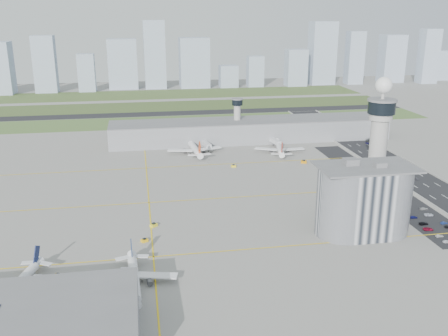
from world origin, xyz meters
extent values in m
plane|color=gray|center=(0.00, 0.00, 0.00)|extent=(1000.00, 1000.00, 0.00)
cube|color=#4C6F34|center=(-20.00, 225.00, 0.04)|extent=(480.00, 50.00, 0.08)
cube|color=#405427|center=(-20.00, 300.00, 0.04)|extent=(480.00, 60.00, 0.08)
cube|color=#435829|center=(-20.00, 380.00, 0.04)|extent=(480.00, 70.00, 0.08)
cube|color=black|center=(-20.00, 262.00, 0.06)|extent=(480.00, 22.00, 0.10)
cube|color=#9E9E99|center=(101.00, 0.00, 0.60)|extent=(0.60, 500.00, 1.20)
cube|color=black|center=(90.00, -10.00, 0.04)|extent=(18.00, 260.00, 0.08)
cube|color=black|center=(88.00, -22.00, 0.05)|extent=(20.00, 44.00, 0.10)
cube|color=yellow|center=(-40.00, -30.00, 0.01)|extent=(260.00, 0.60, 0.01)
cube|color=yellow|center=(-40.00, 30.00, 0.01)|extent=(260.00, 0.60, 0.01)
cube|color=yellow|center=(-40.00, 90.00, 0.01)|extent=(260.00, 0.60, 0.01)
cube|color=yellow|center=(-40.00, 30.00, 0.01)|extent=(0.60, 260.00, 0.01)
cylinder|color=#ADAAA5|center=(72.00, 8.00, 24.00)|extent=(8.40, 8.40, 48.00)
cylinder|color=#ADAAA5|center=(72.00, 8.00, 46.00)|extent=(11.00, 11.00, 4.00)
cylinder|color=black|center=(72.00, 8.00, 50.00)|extent=(13.00, 13.00, 6.00)
cylinder|color=slate|center=(72.00, 8.00, 53.50)|extent=(14.00, 14.00, 1.00)
cylinder|color=#ADAAA5|center=(72.00, 8.00, 56.00)|extent=(1.60, 1.60, 5.00)
sphere|color=white|center=(72.00, 8.00, 60.50)|extent=(8.00, 8.00, 8.00)
cylinder|color=#ADAAA5|center=(30.00, 150.00, 14.00)|extent=(5.00, 5.00, 28.00)
cylinder|color=black|center=(30.00, 150.00, 29.00)|extent=(8.00, 8.00, 4.00)
cylinder|color=slate|center=(30.00, 150.00, 31.50)|extent=(8.60, 8.60, 0.80)
cube|color=#B2B2B7|center=(52.00, -22.00, 15.00)|extent=(18.00, 24.00, 30.00)
cylinder|color=#B2B2B7|center=(43.00, -22.00, 15.00)|extent=(24.00, 24.00, 30.00)
cylinder|color=#B2B2B7|center=(61.00, -22.00, 15.00)|extent=(24.00, 24.00, 30.00)
cube|color=slate|center=(52.00, -22.00, 30.40)|extent=(42.00, 24.00, 0.80)
cube|color=slate|center=(46.00, -19.00, 32.00)|extent=(6.00, 5.00, 3.00)
cube|color=slate|center=(57.00, -24.00, 31.70)|extent=(5.00, 4.00, 2.40)
cube|color=gray|center=(40.00, 148.00, 7.50)|extent=(210.00, 32.00, 15.00)
cube|color=slate|center=(40.00, 148.00, 15.40)|extent=(210.00, 32.00, 0.80)
imported|color=white|center=(83.43, -38.42, 0.58)|extent=(3.57, 1.78, 1.17)
imported|color=gray|center=(83.51, -32.74, 0.56)|extent=(3.43, 1.23, 1.12)
imported|color=maroon|center=(82.63, -25.48, 0.63)|extent=(4.75, 2.68, 1.25)
imported|color=black|center=(83.88, -19.65, 0.66)|extent=(4.65, 2.18, 1.31)
imported|color=#111358|center=(83.29, -11.81, 0.63)|extent=(3.71, 1.53, 1.26)
imported|color=silver|center=(84.06, -4.17, 0.60)|extent=(3.75, 1.62, 1.20)
imported|color=navy|center=(93.68, -20.37, 0.56)|extent=(3.53, 1.72, 1.11)
imported|color=silver|center=(92.11, -10.29, 0.60)|extent=(4.58, 2.64, 1.20)
imported|color=#97999A|center=(93.92, -2.97, 0.61)|extent=(4.28, 1.98, 1.21)
imported|color=#26252B|center=(114.86, 40.12, 0.55)|extent=(1.69, 3.51, 1.11)
imported|color=navy|center=(122.93, 122.23, 0.56)|extent=(1.94, 4.07, 1.12)
imported|color=#9A9A9A|center=(107.54, 178.49, 0.58)|extent=(1.57, 3.50, 1.17)
cube|color=#9EADC1|center=(-150.11, 419.66, 33.44)|extent=(25.49, 20.39, 66.89)
cube|color=#9EADC1|center=(-102.68, 417.90, 22.60)|extent=(20.04, 16.03, 45.20)
cube|color=#9EADC1|center=(-59.44, 436.89, 30.61)|extent=(35.76, 28.61, 61.22)
cube|color=#9EADC1|center=(-19.42, 431.56, 41.69)|extent=(26.33, 21.06, 83.39)
cube|color=#9EADC1|center=(30.27, 432.32, 31.06)|extent=(36.96, 29.57, 62.11)
cube|color=#9EADC1|center=(73.27, 423.68, 13.87)|extent=(23.01, 18.41, 27.75)
cube|color=#9EADC1|center=(108.28, 423.34, 19.48)|extent=(20.22, 16.18, 38.97)
cube|color=#9EADC1|center=(162.17, 421.29, 23.44)|extent=(26.14, 20.92, 46.89)
cube|color=#9EADC1|center=(201.27, 433.27, 40.60)|extent=(32.26, 25.81, 81.20)
cube|color=#9EADC1|center=(244.74, 426.38, 34.37)|extent=(21.59, 17.28, 68.75)
cube|color=#9EADC1|center=(302.83, 435.54, 31.70)|extent=(30.25, 24.20, 63.40)
cube|color=#9EADC1|center=(345.49, 415.96, 35.78)|extent=(23.04, 18.43, 71.56)
cube|color=#9EADC1|center=(382.05, 443.29, 20.53)|extent=(22.64, 18.11, 41.06)
camera|label=1|loc=(-42.77, -211.78, 94.02)|focal=40.00mm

